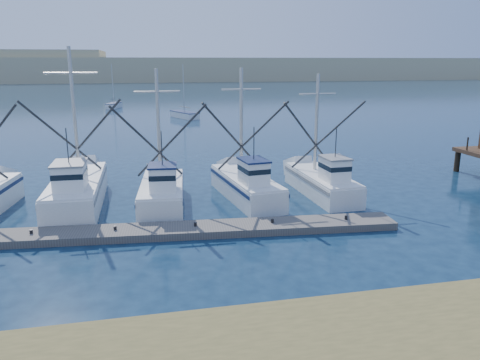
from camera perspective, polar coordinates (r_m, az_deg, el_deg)
ground at (r=19.97m, az=6.91°, el=-11.22°), size 500.00×500.00×0.00m
floating_dock at (r=24.36m, az=-14.94°, el=-6.31°), size 29.01×4.27×0.39m
dune_ridge at (r=227.09m, az=-11.01°, el=13.13°), size 360.00×60.00×10.00m
trawler_fleet at (r=28.90m, az=-15.22°, el=-1.49°), size 28.38×9.49×9.44m
sailboat_near at (r=73.56m, az=-6.78°, el=7.89°), size 4.10×6.49×8.10m
sailboat_far at (r=91.77m, az=-15.12°, el=8.77°), size 2.96×5.20×8.10m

